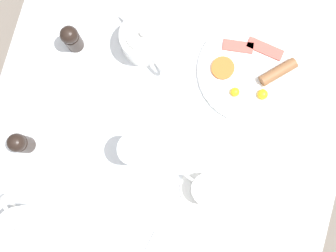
{
  "coord_description": "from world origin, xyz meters",
  "views": [
    {
      "loc": [
        -0.03,
        0.13,
        2.02
      ],
      "look_at": [
        0.0,
        0.0,
        0.77
      ],
      "focal_mm": 50.0,
      "sensor_mm": 36.0,
      "label": 1
    }
  ],
  "objects_px": {
    "teapot_far": "(144,40)",
    "pepper_grinder": "(72,38)",
    "teacup_with_saucer_left": "(207,189)",
    "salt_grinder": "(21,143)",
    "knife_by_plate": "(44,89)",
    "water_glass_tall": "(135,150)",
    "teapot_near": "(23,230)",
    "breakfast_plate": "(251,72)",
    "spoon_for_tea": "(287,166)"
  },
  "relations": [
    {
      "from": "teapot_near",
      "to": "salt_grinder",
      "type": "distance_m",
      "value": 0.22
    },
    {
      "from": "knife_by_plate",
      "to": "breakfast_plate",
      "type": "bearing_deg",
      "value": -160.16
    },
    {
      "from": "teapot_near",
      "to": "knife_by_plate",
      "type": "height_order",
      "value": "teapot_near"
    },
    {
      "from": "teapot_far",
      "to": "water_glass_tall",
      "type": "bearing_deg",
      "value": 143.68
    },
    {
      "from": "teapot_far",
      "to": "knife_by_plate",
      "type": "height_order",
      "value": "teapot_far"
    },
    {
      "from": "breakfast_plate",
      "to": "spoon_for_tea",
      "type": "distance_m",
      "value": 0.28
    },
    {
      "from": "teacup_with_saucer_left",
      "to": "teapot_far",
      "type": "bearing_deg",
      "value": -51.96
    },
    {
      "from": "teacup_with_saucer_left",
      "to": "teapot_near",
      "type": "bearing_deg",
      "value": 27.63
    },
    {
      "from": "breakfast_plate",
      "to": "teapot_far",
      "type": "height_order",
      "value": "teapot_far"
    },
    {
      "from": "salt_grinder",
      "to": "knife_by_plate",
      "type": "bearing_deg",
      "value": -89.57
    },
    {
      "from": "teacup_with_saucer_left",
      "to": "salt_grinder",
      "type": "relative_size",
      "value": 1.22
    },
    {
      "from": "salt_grinder",
      "to": "pepper_grinder",
      "type": "bearing_deg",
      "value": -98.95
    },
    {
      "from": "water_glass_tall",
      "to": "teapot_near",
      "type": "bearing_deg",
      "value": 50.7
    },
    {
      "from": "teapot_far",
      "to": "water_glass_tall",
      "type": "distance_m",
      "value": 0.3
    },
    {
      "from": "teapot_far",
      "to": "teacup_with_saucer_left",
      "type": "xyz_separation_m",
      "value": [
        -0.26,
        0.34,
        -0.02
      ]
    },
    {
      "from": "teapot_far",
      "to": "pepper_grinder",
      "type": "distance_m",
      "value": 0.19
    },
    {
      "from": "salt_grinder",
      "to": "water_glass_tall",
      "type": "bearing_deg",
      "value": -168.11
    },
    {
      "from": "teapot_far",
      "to": "water_glass_tall",
      "type": "xyz_separation_m",
      "value": [
        -0.06,
        0.29,
        0.01
      ]
    },
    {
      "from": "teapot_near",
      "to": "teacup_with_saucer_left",
      "type": "relative_size",
      "value": 1.18
    },
    {
      "from": "teapot_near",
      "to": "spoon_for_tea",
      "type": "distance_m",
      "value": 0.71
    },
    {
      "from": "pepper_grinder",
      "to": "salt_grinder",
      "type": "bearing_deg",
      "value": 81.05
    },
    {
      "from": "breakfast_plate",
      "to": "salt_grinder",
      "type": "distance_m",
      "value": 0.65
    },
    {
      "from": "teapot_near",
      "to": "spoon_for_tea",
      "type": "bearing_deg",
      "value": 69.56
    },
    {
      "from": "salt_grinder",
      "to": "spoon_for_tea",
      "type": "xyz_separation_m",
      "value": [
        -0.7,
        -0.13,
        -0.06
      ]
    },
    {
      "from": "pepper_grinder",
      "to": "salt_grinder",
      "type": "height_order",
      "value": "same"
    },
    {
      "from": "teapot_far",
      "to": "spoon_for_tea",
      "type": "relative_size",
      "value": 1.37
    },
    {
      "from": "teacup_with_saucer_left",
      "to": "pepper_grinder",
      "type": "height_order",
      "value": "pepper_grinder"
    },
    {
      "from": "pepper_grinder",
      "to": "spoon_for_tea",
      "type": "bearing_deg",
      "value": 165.03
    },
    {
      "from": "salt_grinder",
      "to": "teacup_with_saucer_left",
      "type": "bearing_deg",
      "value": -178.32
    },
    {
      "from": "water_glass_tall",
      "to": "spoon_for_tea",
      "type": "xyz_separation_m",
      "value": [
        -0.4,
        -0.07,
        -0.06
      ]
    },
    {
      "from": "salt_grinder",
      "to": "spoon_for_tea",
      "type": "distance_m",
      "value": 0.71
    },
    {
      "from": "water_glass_tall",
      "to": "pepper_grinder",
      "type": "height_order",
      "value": "water_glass_tall"
    },
    {
      "from": "teapot_far",
      "to": "teacup_with_saucer_left",
      "type": "distance_m",
      "value": 0.43
    },
    {
      "from": "salt_grinder",
      "to": "teapot_far",
      "type": "bearing_deg",
      "value": -123.6
    },
    {
      "from": "salt_grinder",
      "to": "knife_by_plate",
      "type": "xyz_separation_m",
      "value": [
        0.0,
        -0.16,
        -0.06
      ]
    },
    {
      "from": "teapot_far",
      "to": "knife_by_plate",
      "type": "relative_size",
      "value": 0.87
    },
    {
      "from": "teacup_with_saucer_left",
      "to": "salt_grinder",
      "type": "bearing_deg",
      "value": 1.68
    },
    {
      "from": "water_glass_tall",
      "to": "knife_by_plate",
      "type": "relative_size",
      "value": 0.66
    },
    {
      "from": "breakfast_plate",
      "to": "pepper_grinder",
      "type": "relative_size",
      "value": 2.46
    },
    {
      "from": "teacup_with_saucer_left",
      "to": "spoon_for_tea",
      "type": "relative_size",
      "value": 1.19
    },
    {
      "from": "water_glass_tall",
      "to": "spoon_for_tea",
      "type": "distance_m",
      "value": 0.41
    },
    {
      "from": "breakfast_plate",
      "to": "teapot_far",
      "type": "xyz_separation_m",
      "value": [
        0.3,
        0.0,
        0.04
      ]
    },
    {
      "from": "breakfast_plate",
      "to": "teapot_near",
      "type": "relative_size",
      "value": 1.71
    },
    {
      "from": "pepper_grinder",
      "to": "salt_grinder",
      "type": "distance_m",
      "value": 0.31
    },
    {
      "from": "breakfast_plate",
      "to": "teacup_with_saucer_left",
      "type": "xyz_separation_m",
      "value": [
        0.04,
        0.34,
        0.02
      ]
    },
    {
      "from": "water_glass_tall",
      "to": "salt_grinder",
      "type": "relative_size",
      "value": 1.07
    },
    {
      "from": "water_glass_tall",
      "to": "salt_grinder",
      "type": "distance_m",
      "value": 0.3
    },
    {
      "from": "pepper_grinder",
      "to": "spoon_for_tea",
      "type": "relative_size",
      "value": 0.97
    },
    {
      "from": "teapot_near",
      "to": "water_glass_tall",
      "type": "height_order",
      "value": "water_glass_tall"
    },
    {
      "from": "teacup_with_saucer_left",
      "to": "pepper_grinder",
      "type": "xyz_separation_m",
      "value": [
        0.45,
        -0.29,
        0.03
      ]
    }
  ]
}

